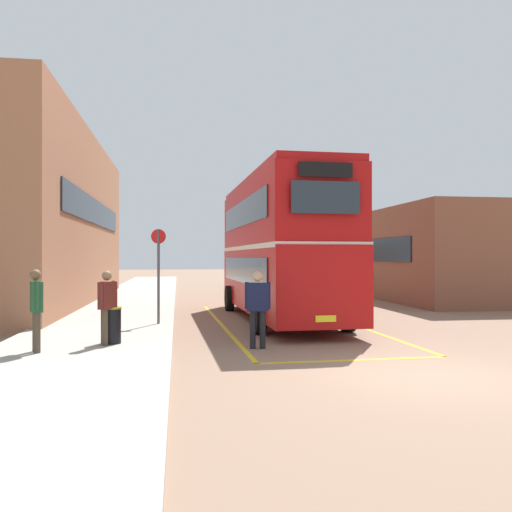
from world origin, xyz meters
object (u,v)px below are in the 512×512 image
double_decker_bus (279,246)px  pedestrian_boarding (258,303)px  pedestrian_waiting_far (36,304)px  litter_bin (111,325)px  single_deck_bus (272,264)px  bus_stop_sign (158,267)px  pedestrian_waiting_near (107,302)px

double_decker_bus → pedestrian_boarding: 6.02m
pedestrian_boarding → pedestrian_waiting_far: (-4.79, -0.55, 0.10)m
double_decker_bus → litter_bin: double_decker_bus is taller
single_deck_bus → pedestrian_boarding: 25.09m
double_decker_bus → litter_bin: size_ratio=12.65×
single_deck_bus → litter_bin: 25.59m
pedestrian_waiting_far → bus_stop_sign: (2.37, 4.52, 0.68)m
single_deck_bus → pedestrian_waiting_far: bearing=-110.7°
pedestrian_waiting_near → pedestrian_waiting_far: pedestrian_waiting_far is taller
pedestrian_boarding → bus_stop_sign: size_ratio=0.64×
double_decker_bus → single_deck_bus: size_ratio=1.13×
bus_stop_sign → pedestrian_boarding: bearing=-58.7°
litter_bin → bus_stop_sign: bus_stop_sign is taller
pedestrian_waiting_near → bus_stop_sign: bearing=75.1°
pedestrian_boarding → litter_bin: 3.43m
pedestrian_boarding → litter_bin: bearing=173.5°
pedestrian_boarding → pedestrian_waiting_near: size_ratio=1.07×
double_decker_bus → single_deck_bus: bearing=80.6°
double_decker_bus → pedestrian_boarding: double_decker_bus is taller
pedestrian_waiting_far → litter_bin: 1.80m
double_decker_bus → pedestrian_waiting_near: (-5.00, -5.45, -1.40)m
single_deck_bus → pedestrian_boarding: (-4.72, -24.64, -0.58)m
pedestrian_waiting_near → pedestrian_waiting_far: (-1.36, -0.73, 0.04)m
pedestrian_waiting_far → bus_stop_sign: 5.15m
pedestrian_boarding → pedestrian_waiting_far: bearing=-173.4°
single_deck_bus → bus_stop_sign: single_deck_bus is taller
single_deck_bus → double_decker_bus: bearing=-99.4°
pedestrian_waiting_near → litter_bin: bearing=75.3°
litter_bin → single_deck_bus: bearing=71.5°
pedestrian_boarding → pedestrian_waiting_far: 4.82m
litter_bin → pedestrian_waiting_far: bearing=-146.6°
pedestrian_waiting_near → litter_bin: pedestrian_waiting_near is taller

